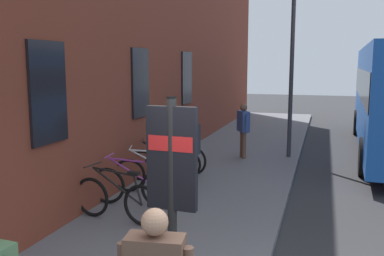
# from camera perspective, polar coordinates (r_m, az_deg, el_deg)

# --- Properties ---
(ground) EXTENTS (60.00, 60.00, 0.00)m
(ground) POSITION_cam_1_polar(r_m,az_deg,el_deg) (10.12, 18.75, -8.22)
(ground) COLOR #2D2D30
(sidewalk_pavement) EXTENTS (24.00, 3.50, 0.12)m
(sidewalk_pavement) POSITION_cam_1_polar(r_m,az_deg,el_deg) (12.27, 5.57, -4.57)
(sidewalk_pavement) COLOR slate
(sidewalk_pavement) RESTS_ON ground
(station_facade) EXTENTS (22.00, 0.65, 8.92)m
(station_facade) POSITION_cam_1_polar(r_m,az_deg,el_deg) (13.54, -2.09, 15.44)
(station_facade) COLOR brown
(station_facade) RESTS_ON ground
(bicycle_end_of_row) EXTENTS (0.48, 1.76, 0.97)m
(bicycle_end_of_row) POSITION_cam_1_polar(r_m,az_deg,el_deg) (7.66, -10.03, -9.36)
(bicycle_end_of_row) COLOR black
(bicycle_end_of_row) RESTS_ON sidewalk_pavement
(bicycle_leaning_wall) EXTENTS (0.48, 1.77, 0.97)m
(bicycle_leaning_wall) POSITION_cam_1_polar(r_m,az_deg,el_deg) (8.43, -7.83, -7.62)
(bicycle_leaning_wall) COLOR black
(bicycle_leaning_wall) RESTS_ON sidewalk_pavement
(bicycle_nearest_sign) EXTENTS (0.71, 1.69, 0.97)m
(bicycle_nearest_sign) POSITION_cam_1_polar(r_m,az_deg,el_deg) (9.25, -5.13, -6.09)
(bicycle_nearest_sign) COLOR black
(bicycle_nearest_sign) RESTS_ON sidewalk_pavement
(bicycle_far_end) EXTENTS (0.69, 1.70, 0.97)m
(bicycle_far_end) POSITION_cam_1_polar(r_m,az_deg,el_deg) (10.11, -3.75, -4.80)
(bicycle_far_end) COLOR black
(bicycle_far_end) RESTS_ON sidewalk_pavement
(bicycle_mid_rack) EXTENTS (0.49, 1.76, 0.97)m
(bicycle_mid_rack) POSITION_cam_1_polar(r_m,az_deg,el_deg) (10.80, -2.32, -3.92)
(bicycle_mid_rack) COLOR black
(bicycle_mid_rack) RESTS_ON sidewalk_pavement
(transit_info_sign) EXTENTS (0.11, 0.55, 2.40)m
(transit_info_sign) POSITION_cam_1_polar(r_m,az_deg,el_deg) (4.53, -2.69, -5.95)
(transit_info_sign) COLOR black
(transit_info_sign) RESTS_ON sidewalk_pavement
(pedestrian_crossing_street) EXTENTS (0.52, 0.44, 1.59)m
(pedestrian_crossing_street) POSITION_cam_1_polar(r_m,az_deg,el_deg) (12.44, 6.84, 0.41)
(pedestrian_crossing_street) COLOR brown
(pedestrian_crossing_street) RESTS_ON sidewalk_pavement
(pedestrian_near_bus) EXTENTS (0.64, 0.29, 1.70)m
(pedestrian_near_bus) POSITION_cam_1_polar(r_m,az_deg,el_deg) (8.88, -0.16, -2.38)
(pedestrian_near_bus) COLOR #26262D
(pedestrian_near_bus) RESTS_ON sidewalk_pavement
(street_lamp) EXTENTS (0.28, 0.28, 5.11)m
(street_lamp) POSITION_cam_1_polar(r_m,az_deg,el_deg) (12.70, 13.19, 9.75)
(street_lamp) COLOR #333338
(street_lamp) RESTS_ON sidewalk_pavement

